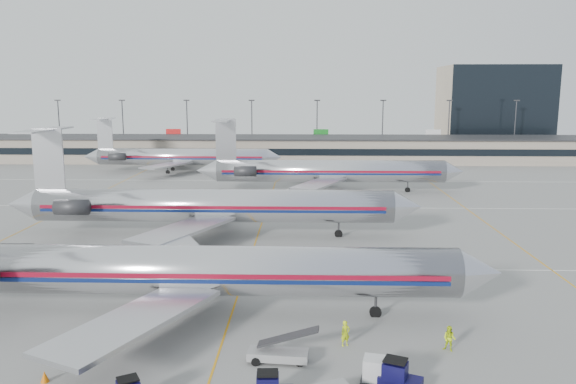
{
  "coord_description": "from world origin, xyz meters",
  "views": [
    {
      "loc": [
        5.7,
        -43.5,
        17.17
      ],
      "look_at": [
        3.54,
        27.91,
        4.5
      ],
      "focal_mm": 35.0,
      "sensor_mm": 36.0,
      "label": 1
    }
  ],
  "objects_px": {
    "uld_container": "(375,371)",
    "jet_foreground": "(176,269)",
    "belt_loader": "(279,352)",
    "jet_second_row": "(205,205)"
  },
  "relations": [
    {
      "from": "jet_second_row",
      "to": "uld_container",
      "type": "height_order",
      "value": "jet_second_row"
    },
    {
      "from": "uld_container",
      "to": "jet_foreground",
      "type": "bearing_deg",
      "value": 156.35
    },
    {
      "from": "belt_loader",
      "to": "uld_container",
      "type": "bearing_deg",
      "value": -19.38
    },
    {
      "from": "jet_foreground",
      "to": "belt_loader",
      "type": "distance_m",
      "value": 11.76
    },
    {
      "from": "jet_foreground",
      "to": "jet_second_row",
      "type": "relative_size",
      "value": 0.97
    },
    {
      "from": "jet_foreground",
      "to": "uld_container",
      "type": "height_order",
      "value": "jet_foreground"
    },
    {
      "from": "jet_second_row",
      "to": "belt_loader",
      "type": "bearing_deg",
      "value": -72.11
    },
    {
      "from": "uld_container",
      "to": "belt_loader",
      "type": "relative_size",
      "value": 0.39
    },
    {
      "from": "jet_foreground",
      "to": "belt_loader",
      "type": "bearing_deg",
      "value": -42.3
    },
    {
      "from": "belt_loader",
      "to": "jet_foreground",
      "type": "bearing_deg",
      "value": 143.01
    }
  ]
}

